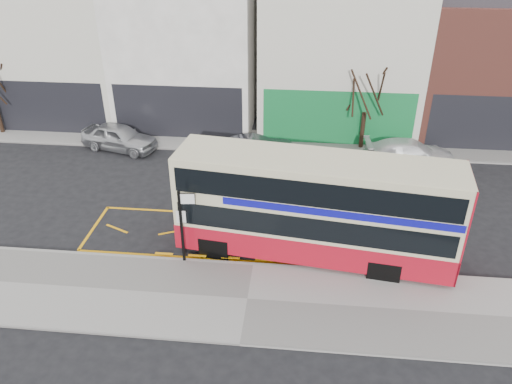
# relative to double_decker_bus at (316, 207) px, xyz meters

# --- Properties ---
(ground) EXTENTS (120.00, 120.00, 0.00)m
(ground) POSITION_rel_double_decker_bus_xyz_m (-2.22, -0.63, -2.16)
(ground) COLOR black
(ground) RESTS_ON ground
(pavement) EXTENTS (40.00, 4.00, 0.15)m
(pavement) POSITION_rel_double_decker_bus_xyz_m (-2.22, -2.93, -2.09)
(pavement) COLOR gray
(pavement) RESTS_ON ground
(kerb) EXTENTS (40.00, 0.15, 0.15)m
(kerb) POSITION_rel_double_decker_bus_xyz_m (-2.22, -1.00, -2.09)
(kerb) COLOR gray
(kerb) RESTS_ON ground
(far_pavement) EXTENTS (50.00, 3.00, 0.15)m
(far_pavement) POSITION_rel_double_decker_bus_xyz_m (-2.22, 10.37, -2.09)
(far_pavement) COLOR gray
(far_pavement) RESTS_ON ground
(road_markings) EXTENTS (14.00, 3.40, 0.01)m
(road_markings) POSITION_rel_double_decker_bus_xyz_m (-2.22, 0.97, -2.16)
(road_markings) COLOR #F8A50D
(road_markings) RESTS_ON ground
(terrace_far_left) EXTENTS (8.00, 8.01, 10.80)m
(terrace_far_left) POSITION_rel_double_decker_bus_xyz_m (-15.72, 14.36, 2.66)
(terrace_far_left) COLOR beige
(terrace_far_left) RESTS_ON ground
(terrace_left) EXTENTS (8.00, 8.01, 11.80)m
(terrace_left) POSITION_rel_double_decker_bus_xyz_m (-7.72, 14.36, 3.16)
(terrace_left) COLOR white
(terrace_left) RESTS_ON ground
(terrace_green_shop) EXTENTS (9.00, 8.01, 11.30)m
(terrace_green_shop) POSITION_rel_double_decker_bus_xyz_m (1.28, 14.36, 2.91)
(terrace_green_shop) COLOR beige
(terrace_green_shop) RESTS_ON ground
(terrace_right) EXTENTS (9.00, 8.01, 10.30)m
(terrace_right) POSITION_rel_double_decker_bus_xyz_m (10.28, 14.36, 2.41)
(terrace_right) COLOR brown
(terrace_right) RESTS_ON ground
(double_decker_bus) EXTENTS (10.52, 3.67, 4.11)m
(double_decker_bus) POSITION_rel_double_decker_bus_xyz_m (0.00, 0.00, 0.00)
(double_decker_bus) COLOR beige
(double_decker_bus) RESTS_ON ground
(bus_stop_post) EXTENTS (0.75, 0.15, 2.99)m
(bus_stop_post) POSITION_rel_double_decker_bus_xyz_m (-4.78, -1.02, -0.21)
(bus_stop_post) COLOR black
(bus_stop_post) RESTS_ON pavement
(car_silver) EXTENTS (4.57, 2.78, 1.46)m
(car_silver) POSITION_rel_double_decker_bus_xyz_m (-10.71, 8.72, -1.43)
(car_silver) COLOR #BABBBF
(car_silver) RESTS_ON ground
(car_grey) EXTENTS (4.61, 2.86, 1.43)m
(car_grey) POSITION_rel_double_decker_bus_xyz_m (-2.98, 7.74, -1.45)
(car_grey) COLOR #484951
(car_grey) RESTS_ON ground
(car_white) EXTENTS (4.80, 2.19, 1.36)m
(car_white) POSITION_rel_double_decker_bus_xyz_m (4.97, 8.32, -1.48)
(car_white) COLOR silver
(car_white) RESTS_ON ground
(street_tree_right) EXTENTS (2.71, 2.71, 5.86)m
(street_tree_right) POSITION_rel_double_decker_bus_xyz_m (2.64, 10.07, 1.83)
(street_tree_right) COLOR black
(street_tree_right) RESTS_ON ground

